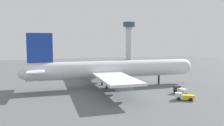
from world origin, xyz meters
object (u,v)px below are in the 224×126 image
control_tower (129,37)px  maintenance_van (180,90)px  cargo_loader (70,74)px  cargo_airplane (111,69)px  catering_truck (184,96)px  safety_cone_nose (183,82)px

control_tower → maintenance_van: bearing=-102.8°
control_tower → cargo_loader: bearing=-127.4°
cargo_airplane → maintenance_van: (17.94, -16.42, -5.13)m
cargo_airplane → cargo_loader: 31.97m
cargo_airplane → catering_truck: size_ratio=11.96×
maintenance_van → control_tower: size_ratio=0.15×
cargo_airplane → safety_cone_nose: size_ratio=92.57×
safety_cone_nose → control_tower: 107.86m
cargo_airplane → catering_truck: cargo_airplane is taller
maintenance_van → cargo_airplane: bearing=137.5°
cargo_airplane → catering_truck: 28.15m
cargo_airplane → safety_cone_nose: (29.24, -1.11, -5.97)m
cargo_loader → safety_cone_nose: (40.86, -30.43, -0.75)m
maintenance_van → catering_truck: (-3.28, -7.02, -0.14)m
cargo_loader → safety_cone_nose: cargo_loader is taller
cargo_loader → catering_truck: bearing=-63.5°
safety_cone_nose → cargo_airplane: bearing=177.8°
cargo_loader → catering_truck: (26.29, -52.76, -0.06)m
catering_truck → safety_cone_nose: size_ratio=7.74×
cargo_loader → catering_truck: 58.94m
cargo_loader → safety_cone_nose: size_ratio=6.17×
safety_cone_nose → control_tower: size_ratio=0.02×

